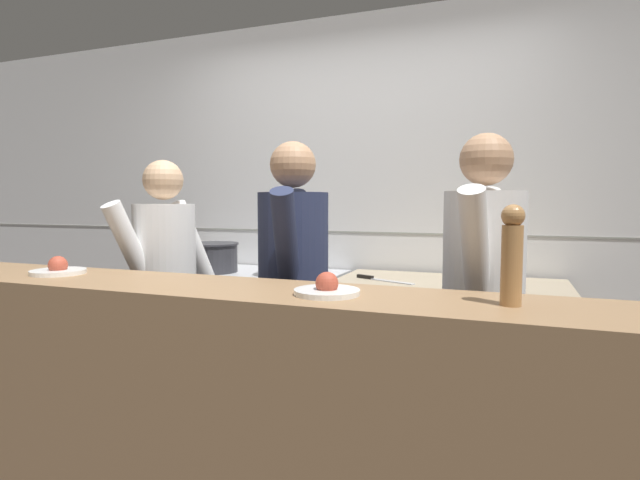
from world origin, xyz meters
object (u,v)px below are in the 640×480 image
object	(u,v)px
sauce_pot	(288,260)
plated_dish_main	(58,269)
stock_pot	(213,257)
chef_line	(482,307)
pepper_mill	(512,253)
chef_sous	(293,295)
oven_range	(251,339)
plated_dish_appetiser	(327,289)
chefs_knife	(379,279)
chef_head_cook	(166,292)

from	to	relation	value
sauce_pot	plated_dish_main	world-z (taller)	plated_dish_main
stock_pot	chef_line	distance (m)	1.85
plated_dish_main	pepper_mill	distance (m)	1.82
sauce_pot	pepper_mill	world-z (taller)	pepper_mill
plated_dish_main	chef_sous	distance (m)	1.04
sauce_pot	chef_line	distance (m)	1.38
oven_range	chef_line	world-z (taller)	chef_line
plated_dish_appetiser	chef_sous	distance (m)	0.74
chefs_knife	pepper_mill	bearing A→B (deg)	-59.90
stock_pot	plated_dish_appetiser	bearing A→B (deg)	-45.12
pepper_mill	chef_sous	distance (m)	1.16
plated_dish_main	plated_dish_appetiser	size ratio (longest dim) A/B	1.01
stock_pot	pepper_mill	bearing A→B (deg)	-34.06
pepper_mill	chef_head_cook	size ratio (longest dim) A/B	0.19
oven_range	pepper_mill	bearing A→B (deg)	-39.29
chefs_knife	chef_sous	bearing A→B (deg)	-112.67
oven_range	stock_pot	xyz separation A→B (m)	(-0.25, -0.06, 0.55)
stock_pot	chefs_knife	size ratio (longest dim) A/B	0.92
oven_range	chef_line	size ratio (longest dim) A/B	0.71
plated_dish_appetiser	stock_pot	bearing A→B (deg)	134.88
sauce_pot	chefs_knife	world-z (taller)	sauce_pot
chef_head_cook	plated_dish_appetiser	bearing A→B (deg)	-11.89
chef_head_cook	chef_line	distance (m)	1.60
stock_pot	chef_head_cook	distance (m)	0.69
plated_dish_appetiser	pepper_mill	size ratio (longest dim) A/B	0.73
chef_head_cook	chef_sous	xyz separation A→B (m)	(0.74, -0.00, 0.04)
chefs_knife	stock_pot	bearing A→B (deg)	178.21
chefs_knife	chef_sous	world-z (taller)	chef_sous
chef_head_cook	chef_line	size ratio (longest dim) A/B	0.96
sauce_pot	chef_sous	bearing A→B (deg)	-63.75
oven_range	sauce_pot	bearing A→B (deg)	-6.54
plated_dish_main	chef_head_cook	size ratio (longest dim) A/B	0.14
chefs_knife	plated_dish_main	bearing A→B (deg)	-132.86
stock_pot	chef_head_cook	size ratio (longest dim) A/B	0.22
chefs_knife	chef_line	size ratio (longest dim) A/B	0.23
oven_range	chef_sous	size ratio (longest dim) A/B	0.71
sauce_pot	plated_dish_appetiser	distance (m)	1.50
pepper_mill	chef_head_cook	distance (m)	1.83
chefs_knife	chef_sous	xyz separation A→B (m)	(-0.26, -0.63, 0.00)
oven_range	chef_sous	distance (m)	1.07
stock_pot	chefs_knife	bearing A→B (deg)	-1.79
oven_range	sauce_pot	distance (m)	0.62
chef_head_cook	chef_line	world-z (taller)	chef_line
plated_dish_appetiser	chef_line	bearing A→B (deg)	53.65
oven_range	plated_dish_main	world-z (taller)	plated_dish_main
plated_dish_main	plated_dish_appetiser	world-z (taller)	same
plated_dish_appetiser	plated_dish_main	bearing A→B (deg)	178.24
chef_line	sauce_pot	bearing A→B (deg)	157.38
oven_range	chef_head_cook	distance (m)	0.85
plated_dish_appetiser	pepper_mill	world-z (taller)	pepper_mill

